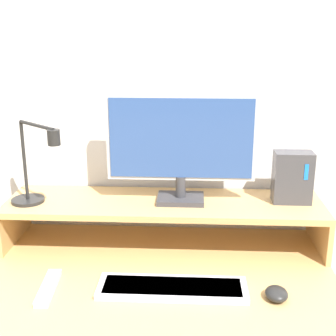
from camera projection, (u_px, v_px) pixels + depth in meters
wall_back at (167, 105)px, 1.77m from camera, size 6.00×0.05×2.50m
desk at (160, 332)px, 1.60m from camera, size 1.14×0.72×0.76m
monitor_shelf at (164, 208)px, 1.70m from camera, size 1.14×0.30×0.17m
monitor at (181, 144)px, 1.63m from camera, size 0.52×0.13×0.39m
desk_lamp at (34, 174)px, 1.61m from camera, size 0.23×0.21×0.30m
router_dock at (292, 177)px, 1.66m from camera, size 0.13×0.08×0.19m
keyboard at (172, 288)px, 1.42m from camera, size 0.45×0.13×0.02m
mouse at (276, 294)px, 1.38m from camera, size 0.07×0.08×0.04m
remote_control at (48, 288)px, 1.43m from camera, size 0.06×0.20×0.02m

